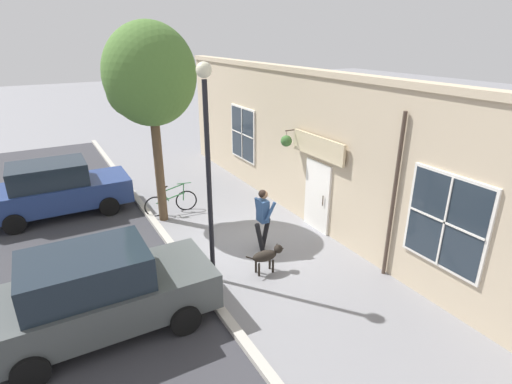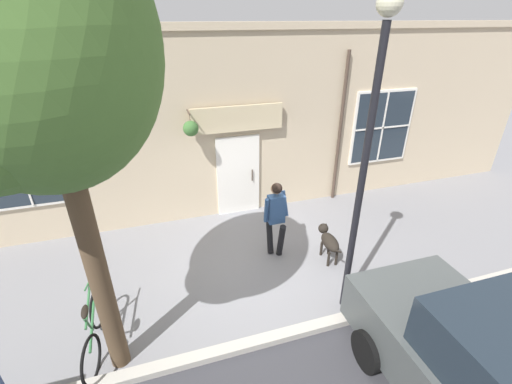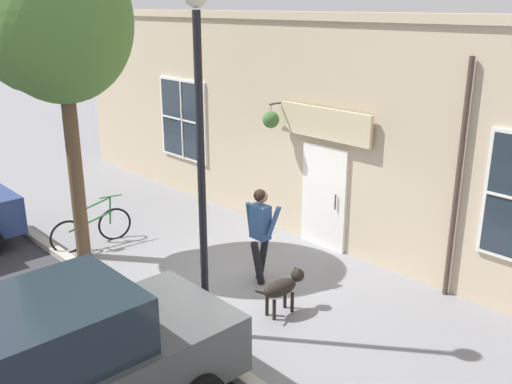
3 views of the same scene
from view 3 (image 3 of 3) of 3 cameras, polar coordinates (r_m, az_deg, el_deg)
ground_plane at (r=10.53m, az=-1.85°, el=-8.32°), size 90.00×90.00×0.00m
storefront_facade at (r=11.36m, az=6.96°, el=5.86°), size 0.95×18.00×4.58m
pedestrian_walking at (r=9.89m, az=0.45°, el=-3.48°), size 0.57×0.54×1.73m
dog_on_leash at (r=9.16m, az=2.73°, el=-9.41°), size 1.04×0.34×0.70m
street_tree_by_curb at (r=10.84m, az=-19.47°, el=15.20°), size 2.59×2.36×5.86m
leaning_bicycle at (r=12.08m, az=-16.09°, el=-3.50°), size 1.74×0.19×1.01m
parked_car_mid_block at (r=6.93m, az=-20.02°, el=-16.59°), size 4.32×1.97×1.75m
street_lamp at (r=7.66m, az=-5.65°, el=7.14°), size 0.32×0.32×4.99m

